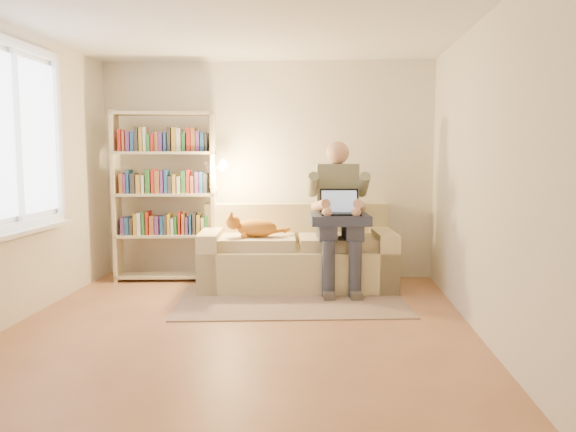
# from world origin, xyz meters

# --- Properties ---
(floor) EXTENTS (4.50, 4.50, 0.00)m
(floor) POSITION_xyz_m (0.00, 0.00, 0.00)
(floor) COLOR #9C6646
(floor) RESTS_ON ground
(ceiling) EXTENTS (4.00, 4.50, 0.02)m
(ceiling) POSITION_xyz_m (0.00, 0.00, 2.60)
(ceiling) COLOR white
(ceiling) RESTS_ON wall_back
(wall_left) EXTENTS (0.02, 4.50, 2.60)m
(wall_left) POSITION_xyz_m (-2.00, 0.00, 1.30)
(wall_left) COLOR silver
(wall_left) RESTS_ON floor
(wall_right) EXTENTS (0.02, 4.50, 2.60)m
(wall_right) POSITION_xyz_m (2.00, 0.00, 1.30)
(wall_right) COLOR silver
(wall_right) RESTS_ON floor
(wall_back) EXTENTS (4.00, 0.02, 2.60)m
(wall_back) POSITION_xyz_m (0.00, 2.25, 1.30)
(wall_back) COLOR silver
(wall_back) RESTS_ON floor
(wall_front) EXTENTS (4.00, 0.02, 2.60)m
(wall_front) POSITION_xyz_m (0.00, -2.25, 1.30)
(wall_front) COLOR silver
(wall_front) RESTS_ON floor
(window) EXTENTS (0.12, 1.52, 1.69)m
(window) POSITION_xyz_m (-1.95, 0.20, 1.38)
(window) COLOR white
(window) RESTS_ON wall_left
(sofa) EXTENTS (2.22, 1.14, 0.91)m
(sofa) POSITION_xyz_m (0.40, 1.72, 0.33)
(sofa) COLOR beige
(sofa) RESTS_ON floor
(person) EXTENTS (0.52, 0.78, 1.63)m
(person) POSITION_xyz_m (0.86, 1.60, 0.91)
(person) COLOR gray
(person) RESTS_ON sofa
(cat) EXTENTS (0.67, 0.28, 0.25)m
(cat) POSITION_xyz_m (-0.10, 1.54, 0.69)
(cat) COLOR orange
(cat) RESTS_ON sofa
(blanket) EXTENTS (0.66, 0.56, 0.10)m
(blanket) POSITION_xyz_m (0.95, 1.43, 0.80)
(blanket) COLOR #282E46
(blanket) RESTS_ON person
(laptop) EXTENTS (0.44, 0.37, 0.36)m
(laptop) POSITION_xyz_m (0.95, 1.45, 0.92)
(laptop) COLOR black
(laptop) RESTS_ON blanket
(bookshelf) EXTENTS (1.34, 0.42, 1.99)m
(bookshelf) POSITION_xyz_m (-1.16, 1.90, 1.10)
(bookshelf) COLOR beige
(bookshelf) RESTS_ON floor
(rug) EXTENTS (2.42, 1.59, 0.01)m
(rug) POSITION_xyz_m (0.38, 1.01, 0.01)
(rug) COLOR gray
(rug) RESTS_ON floor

